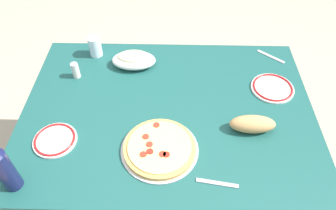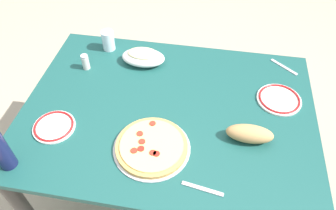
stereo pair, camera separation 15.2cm
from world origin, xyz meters
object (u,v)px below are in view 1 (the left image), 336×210
at_px(baked_pasta_dish, 134,59).
at_px(side_plate_near, 55,140).
at_px(water_glass, 95,46).
at_px(side_plate_far, 273,88).
at_px(bread_loaf, 253,124).
at_px(dining_table, 168,123).
at_px(pepperoni_pizza, 160,148).
at_px(spice_shaker, 76,70).
at_px(wine_bottle, 3,168).

xyz_separation_m(baked_pasta_dish, side_plate_near, (-0.30, -0.53, -0.03)).
distance_m(water_glass, side_plate_far, 0.99).
distance_m(water_glass, bread_loaf, 0.97).
xyz_separation_m(dining_table, side_plate_near, (-0.50, -0.20, 0.11)).
relative_size(pepperoni_pizza, side_plate_far, 1.55).
bearing_deg(water_glass, spice_shaker, -110.85).
bearing_deg(dining_table, side_plate_far, 15.98).
distance_m(side_plate_near, bread_loaf, 0.89).
bearing_deg(water_glass, dining_table, -44.50).
xyz_separation_m(side_plate_near, side_plate_far, (1.03, 0.36, -0.00)).
bearing_deg(side_plate_far, dining_table, -164.02).
distance_m(pepperoni_pizza, side_plate_far, 0.69).
height_order(pepperoni_pizza, spice_shaker, spice_shaker).
relative_size(pepperoni_pizza, spice_shaker, 3.90).
height_order(side_plate_near, side_plate_far, same).
bearing_deg(spice_shaker, baked_pasta_dish, 18.55).
relative_size(pepperoni_pizza, bread_loaf, 1.63).
height_order(dining_table, spice_shaker, spice_shaker).
distance_m(water_glass, spice_shaker, 0.20).
height_order(dining_table, water_glass, water_glass).
relative_size(baked_pasta_dish, wine_bottle, 0.79).
bearing_deg(spice_shaker, pepperoni_pizza, -45.07).
distance_m(wine_bottle, side_plate_far, 1.28).
xyz_separation_m(pepperoni_pizza, side_plate_far, (0.57, 0.39, -0.01)).
distance_m(side_plate_far, spice_shaker, 1.03).
height_order(bread_loaf, spice_shaker, spice_shaker).
distance_m(baked_pasta_dish, side_plate_far, 0.75).
bearing_deg(side_plate_far, spice_shaker, 176.01).
height_order(water_glass, spice_shaker, water_glass).
bearing_deg(side_plate_far, side_plate_near, -160.99).
height_order(side_plate_near, spice_shaker, spice_shaker).
distance_m(dining_table, spice_shaker, 0.56).
distance_m(pepperoni_pizza, baked_pasta_dish, 0.59).
relative_size(wine_bottle, water_glass, 2.64).
height_order(dining_table, baked_pasta_dish, baked_pasta_dish).
height_order(baked_pasta_dish, side_plate_far, baked_pasta_dish).
height_order(wine_bottle, side_plate_near, wine_bottle).
bearing_deg(bread_loaf, dining_table, 163.10).
distance_m(baked_pasta_dish, spice_shaker, 0.31).
relative_size(water_glass, side_plate_far, 0.53).
relative_size(bread_loaf, spice_shaker, 2.39).
height_order(pepperoni_pizza, side_plate_far, pepperoni_pizza).
bearing_deg(dining_table, water_glass, 135.50).
xyz_separation_m(pepperoni_pizza, water_glass, (-0.39, 0.65, 0.04)).
distance_m(dining_table, baked_pasta_dish, 0.41).
bearing_deg(baked_pasta_dish, wine_bottle, -118.71).
relative_size(baked_pasta_dish, bread_loaf, 1.15).
distance_m(dining_table, side_plate_far, 0.57).
distance_m(dining_table, bread_loaf, 0.43).
bearing_deg(water_glass, pepperoni_pizza, -59.11).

